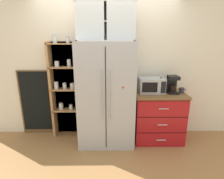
# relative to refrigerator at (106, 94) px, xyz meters

# --- Properties ---
(ground_plane) EXTENTS (10.86, 10.86, 0.00)m
(ground_plane) POSITION_rel_refrigerator_xyz_m (-0.00, -0.02, -0.90)
(ground_plane) COLOR #9E7042
(wall_back_cream) EXTENTS (5.14, 0.10, 2.55)m
(wall_back_cream) POSITION_rel_refrigerator_xyz_m (-0.00, 0.38, 0.38)
(wall_back_cream) COLOR silver
(wall_back_cream) RESTS_ON ground
(refrigerator) EXTENTS (0.95, 0.68, 1.79)m
(refrigerator) POSITION_rel_refrigerator_xyz_m (0.00, 0.00, 0.00)
(refrigerator) COLOR #ADAFB5
(refrigerator) RESTS_ON ground
(pantry_shelf_column) EXTENTS (0.56, 0.25, 1.91)m
(pantry_shelf_column) POSITION_rel_refrigerator_xyz_m (-0.78, 0.28, 0.04)
(pantry_shelf_column) COLOR brown
(pantry_shelf_column) RESTS_ON ground
(counter_cabinet) EXTENTS (0.89, 0.60, 0.91)m
(counter_cabinet) POSITION_rel_refrigerator_xyz_m (0.95, 0.05, -0.44)
(counter_cabinet) COLOR #A8161C
(counter_cabinet) RESTS_ON ground
(microwave) EXTENTS (0.44, 0.33, 0.26)m
(microwave) POSITION_rel_refrigerator_xyz_m (0.80, 0.10, 0.14)
(microwave) COLOR #ADAFB5
(microwave) RESTS_ON counter_cabinet
(coffee_maker) EXTENTS (0.17, 0.20, 0.31)m
(coffee_maker) POSITION_rel_refrigerator_xyz_m (1.16, 0.05, 0.17)
(coffee_maker) COLOR black
(coffee_maker) RESTS_ON counter_cabinet
(mug_charcoal) EXTENTS (0.12, 0.09, 0.09)m
(mug_charcoal) POSITION_rel_refrigerator_xyz_m (1.33, 0.04, 0.06)
(mug_charcoal) COLOR #2D2D33
(mug_charcoal) RESTS_ON counter_cabinet
(bottle_clear) EXTENTS (0.06, 0.06, 0.28)m
(bottle_clear) POSITION_rel_refrigerator_xyz_m (0.95, 0.04, 0.14)
(bottle_clear) COLOR silver
(bottle_clear) RESTS_ON counter_cabinet
(upper_cabinet) EXTENTS (0.92, 0.32, 0.59)m
(upper_cabinet) POSITION_rel_refrigerator_xyz_m (-0.00, 0.05, 1.19)
(upper_cabinet) COLOR silver
(upper_cabinet) RESTS_ON refrigerator
(chalkboard_menu) EXTENTS (0.60, 0.04, 1.27)m
(chalkboard_menu) POSITION_rel_refrigerator_xyz_m (-1.37, 0.31, -0.26)
(chalkboard_menu) COLOR brown
(chalkboard_menu) RESTS_ON ground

